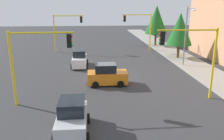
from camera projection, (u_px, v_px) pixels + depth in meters
ground_plane at (110, 78)px, 23.80m from camera, size 120.00×120.00×0.00m
sidewalk_kerb at (190, 63)px, 29.44m from camera, size 80.00×4.00×0.15m
traffic_signal_near_left at (192, 50)px, 17.44m from camera, size 0.36×4.59×5.56m
traffic_signal_far_left at (139, 25)px, 36.58m from camera, size 0.36×4.59×5.82m
traffic_signal_far_right at (66, 26)px, 35.67m from camera, size 0.36×4.59×5.71m
traffic_signal_near_right at (37, 53)px, 16.53m from camera, size 0.36×4.59×5.47m
street_lamp_curbside at (187, 30)px, 26.84m from camera, size 2.15×0.28×7.00m
tree_roadside_far at (156, 20)px, 40.58m from camera, size 3.88×3.88×7.07m
tree_roadside_mid at (180, 29)px, 31.19m from camera, size 3.41×3.41×6.19m
car_orange at (107, 75)px, 21.61m from camera, size 2.05×3.65×1.98m
car_silver at (72, 118)px, 13.45m from camera, size 3.62×1.98×1.98m
car_white at (80, 59)px, 27.90m from camera, size 3.77×1.96×1.98m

